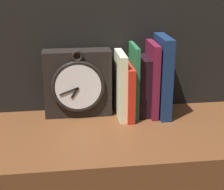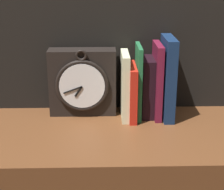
% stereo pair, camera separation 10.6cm
% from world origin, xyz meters
% --- Properties ---
extents(clock, '(0.21, 0.08, 0.22)m').
position_xyz_m(clock, '(-0.09, 0.15, 0.93)').
color(clock, black).
rests_on(clock, bookshelf).
extents(book_slot0_cream, '(0.02, 0.14, 0.21)m').
position_xyz_m(book_slot0_cream, '(0.04, 0.12, 0.93)').
color(book_slot0_cream, beige).
rests_on(book_slot0_cream, bookshelf).
extents(book_slot1_red, '(0.02, 0.15, 0.17)m').
position_xyz_m(book_slot1_red, '(0.07, 0.12, 0.91)').
color(book_slot1_red, red).
rests_on(book_slot1_red, bookshelf).
extents(book_slot2_green, '(0.01, 0.13, 0.23)m').
position_xyz_m(book_slot2_green, '(0.09, 0.12, 0.94)').
color(book_slot2_green, '#21643A').
rests_on(book_slot2_green, bookshelf).
extents(book_slot3_black, '(0.04, 0.11, 0.19)m').
position_xyz_m(book_slot3_black, '(0.12, 0.13, 0.92)').
color(book_slot3_black, black).
rests_on(book_slot3_black, bookshelf).
extents(book_slot4_maroon, '(0.02, 0.13, 0.24)m').
position_xyz_m(book_slot4_maroon, '(0.15, 0.12, 0.94)').
color(book_slot4_maroon, maroon).
rests_on(book_slot4_maroon, bookshelf).
extents(book_slot5_navy, '(0.03, 0.14, 0.26)m').
position_xyz_m(book_slot5_navy, '(0.18, 0.12, 0.95)').
color(book_slot5_navy, '#13284B').
rests_on(book_slot5_navy, bookshelf).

